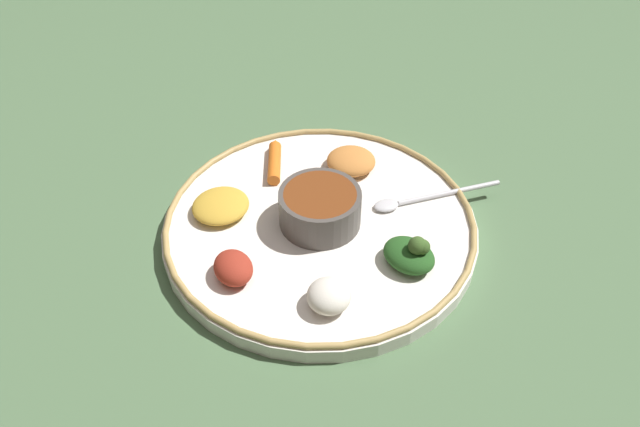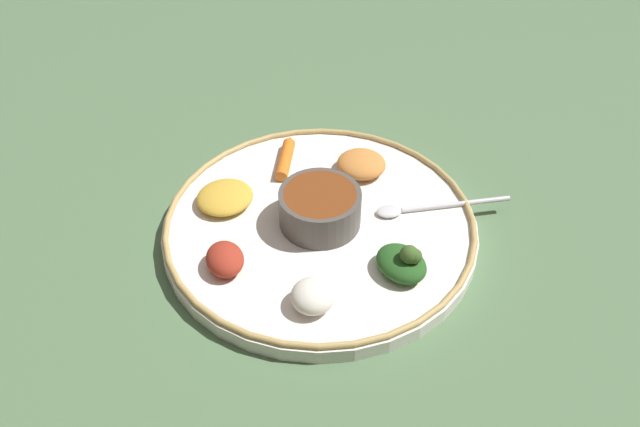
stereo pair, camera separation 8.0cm
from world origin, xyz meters
name	(u,v)px [view 1 (the left image)]	position (x,y,z in m)	size (l,w,h in m)	color
ground_plane	(320,233)	(0.00, 0.00, 0.00)	(2.40, 2.40, 0.00)	#4C6B47
platter	(320,228)	(0.00, 0.00, 0.01)	(0.41, 0.41, 0.02)	white
platter_rim	(320,220)	(0.00, 0.00, 0.02)	(0.41, 0.41, 0.01)	tan
center_bowl	(320,207)	(0.00, 0.00, 0.05)	(0.11, 0.11, 0.05)	#4C4742
spoon	(418,199)	(0.13, 0.05, 0.02)	(0.18, 0.08, 0.01)	silver
greens_pile	(410,254)	(0.11, -0.07, 0.04)	(0.09, 0.08, 0.05)	#23511E
carrot_near_spoon	(275,160)	(-0.07, 0.11, 0.03)	(0.03, 0.10, 0.02)	orange
mound_beet	(233,268)	(-0.10, -0.10, 0.04)	(0.06, 0.05, 0.03)	maroon
mound_squash	(351,161)	(0.04, 0.12, 0.03)	(0.07, 0.07, 0.03)	#C67A38
mound_rice_white	(329,296)	(0.02, -0.14, 0.04)	(0.05, 0.05, 0.03)	silver
mound_lentil_yellow	(221,206)	(-0.13, 0.01, 0.03)	(0.07, 0.08, 0.02)	gold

